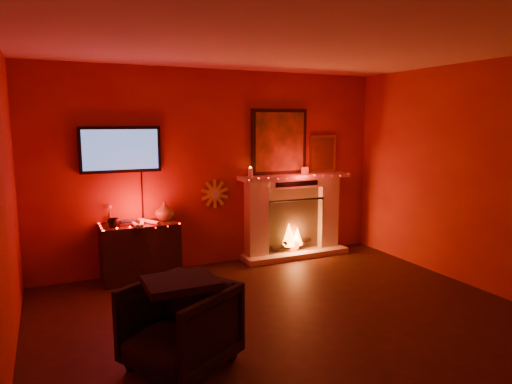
# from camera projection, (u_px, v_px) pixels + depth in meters

# --- Properties ---
(room) EXTENTS (5.00, 5.00, 5.00)m
(room) POSITION_uv_depth(u_px,v_px,m) (312.00, 194.00, 4.09)
(room) COLOR black
(room) RESTS_ON ground
(floor) EXTENTS (5.00, 5.00, 0.00)m
(floor) POSITION_uv_depth(u_px,v_px,m) (310.00, 335.00, 4.30)
(floor) COLOR black
(floor) RESTS_ON ground
(fireplace) EXTENTS (1.72, 0.40, 2.18)m
(fireplace) POSITION_uv_depth(u_px,v_px,m) (292.00, 208.00, 6.80)
(fireplace) COLOR beige
(fireplace) RESTS_ON floor
(tv) EXTENTS (1.00, 0.07, 1.24)m
(tv) POSITION_uv_depth(u_px,v_px,m) (121.00, 150.00, 5.71)
(tv) COLOR black
(tv) RESTS_ON room
(sunburst_clock) EXTENTS (0.40, 0.03, 0.40)m
(sunburst_clock) POSITION_uv_depth(u_px,v_px,m) (215.00, 194.00, 6.35)
(sunburst_clock) COLOR gold
(sunburst_clock) RESTS_ON room
(console_table) EXTENTS (0.95, 0.54, 0.97)m
(console_table) POSITION_uv_depth(u_px,v_px,m) (141.00, 249.00, 5.80)
(console_table) COLOR black
(console_table) RESTS_ON floor
(armchair) EXTENTS (1.05, 1.04, 0.70)m
(armchair) POSITION_uv_depth(u_px,v_px,m) (180.00, 326.00, 3.70)
(armchair) COLOR black
(armchair) RESTS_ON floor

